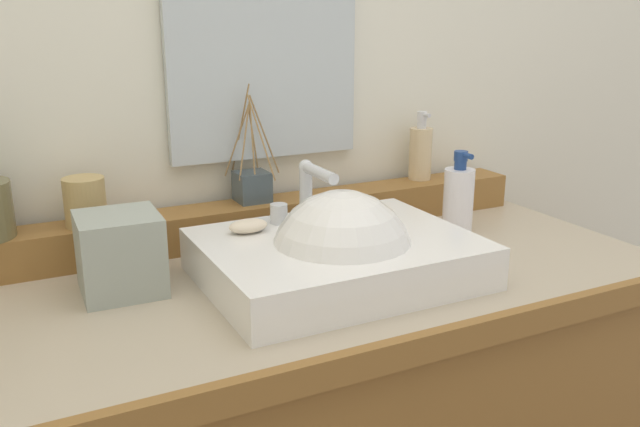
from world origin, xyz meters
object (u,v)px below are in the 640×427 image
Objects in this scene: lotion_bottle at (458,199)px; tissue_box at (120,254)px; soap_bar at (248,226)px; reed_diffuser at (252,184)px; sink_basin at (340,259)px; soap_dispenser at (421,152)px; tumbler_cup at (85,202)px.

lotion_bottle is 1.31× the size of tissue_box.
soap_bar is 0.40× the size of lotion_bottle.
reed_diffuser reaches higher than tissue_box.
soap_bar is at bearing -3.60° from tissue_box.
sink_basin is at bearing -160.13° from lotion_bottle.
lotion_bottle is (-0.02, -0.17, -0.07)m from soap_dispenser.
reed_diffuser reaches higher than sink_basin.
sink_basin is at bearing -36.67° from tumbler_cup.
reed_diffuser is at bearing 66.65° from soap_bar.
soap_dispenser reaches higher than sink_basin.
reed_diffuser is at bearing 98.33° from sink_basin.
sink_basin is at bearing -19.15° from tissue_box.
soap_dispenser is 0.74m from tissue_box.
soap_bar is (-0.12, 0.11, 0.05)m from sink_basin.
soap_bar is 0.54m from soap_dispenser.
tissue_box is (-0.72, -0.18, -0.07)m from soap_dispenser.
lotion_bottle is (0.35, 0.13, 0.03)m from sink_basin.
soap_bar is 0.48m from lotion_bottle.
tumbler_cup is at bearing -176.71° from reed_diffuser.
reed_diffuser is 1.79× the size of tissue_box.
soap_dispenser is 1.77× the size of tumbler_cup.
tumbler_cup is (-0.37, 0.28, 0.08)m from sink_basin.
sink_basin is at bearing -141.10° from soap_dispenser.
reed_diffuser is 1.37× the size of lotion_bottle.
reed_diffuser reaches higher than soap_dispenser.
soap_dispenser reaches higher than tissue_box.
tissue_box is (0.03, -0.16, -0.05)m from tumbler_cup.
soap_dispenser is (0.50, 0.19, 0.05)m from soap_bar.
lotion_bottle is (0.47, 0.02, -0.01)m from soap_bar.
tumbler_cup is at bearing -178.12° from soap_dispenser.
lotion_bottle reaches higher than tumbler_cup.
tissue_box is at bearing -80.18° from tumbler_cup.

